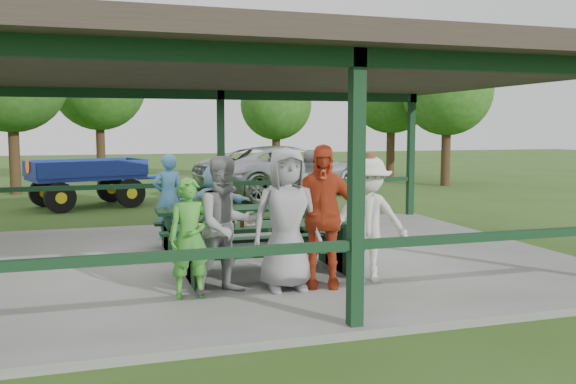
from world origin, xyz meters
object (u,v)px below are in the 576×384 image
object	(u,v)px
contestant_grey_left	(226,225)
farm_trailer	(87,182)
pickup_truck	(286,171)
picnic_table_near	(265,242)
spectator_lblue	(214,204)
contestant_grey_mid	(286,219)
picnic_table_far	(235,222)
contestant_red	(321,216)
spectator_blue	(168,197)
contestant_white_fedora	(368,220)
spectator_grey	(309,193)
contestant_green	(190,238)

from	to	relation	value
contestant_grey_left	farm_trailer	bearing A→B (deg)	85.96
contestant_grey_left	pickup_truck	bearing A→B (deg)	55.16
picnic_table_near	spectator_lblue	world-z (taller)	spectator_lblue
pickup_truck	farm_trailer	xyz separation A→B (m)	(-6.34, -1.24, -0.11)
contestant_grey_mid	picnic_table_near	bearing A→B (deg)	95.35
picnic_table_far	contestant_red	world-z (taller)	contestant_red
picnic_table_far	spectator_blue	size ratio (longest dim) A/B	1.67
contestant_grey_mid	contestant_red	distance (m)	0.50
contestant_white_fedora	spectator_grey	xyz separation A→B (m)	(0.40, 3.68, -0.02)
picnic_table_far	pickup_truck	world-z (taller)	pickup_truck
picnic_table_near	contestant_green	xyz separation A→B (m)	(-1.24, -0.94, 0.29)
contestant_green	contestant_grey_left	size ratio (longest dim) A/B	0.85
picnic_table_far	spectator_lblue	xyz separation A→B (m)	(-0.25, 0.72, 0.26)
contestant_red	pickup_truck	size ratio (longest dim) A/B	0.32
contestant_grey_left	contestant_red	bearing A→B (deg)	-16.23
spectator_blue	farm_trailer	size ratio (longest dim) A/B	0.40
contestant_grey_left	spectator_grey	world-z (taller)	contestant_grey_left
picnic_table_near	contestant_grey_left	size ratio (longest dim) A/B	1.45
contestant_grey_left	farm_trailer	world-z (taller)	contestant_grey_left
contestant_grey_mid	spectator_lblue	size ratio (longest dim) A/B	1.29
contestant_red	contestant_white_fedora	distance (m)	0.73
picnic_table_near	farm_trailer	bearing A→B (deg)	105.43
pickup_truck	contestant_grey_left	bearing A→B (deg)	138.12
picnic_table_near	spectator_grey	size ratio (longest dim) A/B	1.51
contestant_grey_mid	pickup_truck	xyz separation A→B (m)	(3.62, 11.86, -0.22)
spectator_grey	contestant_grey_left	bearing A→B (deg)	66.80
picnic_table_far	contestant_red	distance (m)	3.02
spectator_grey	farm_trailer	world-z (taller)	spectator_grey
contestant_grey_left	spectator_grey	xyz separation A→B (m)	(2.43, 3.69, -0.03)
contestant_red	spectator_blue	distance (m)	4.53
spectator_blue	farm_trailer	distance (m)	6.58
farm_trailer	spectator_blue	bearing A→B (deg)	-94.35
farm_trailer	picnic_table_far	bearing A→B (deg)	-89.50
contestant_grey_mid	picnic_table_far	bearing A→B (deg)	93.71
spectator_blue	farm_trailer	world-z (taller)	spectator_blue
spectator_lblue	farm_trailer	size ratio (longest dim) A/B	0.35
picnic_table_near	farm_trailer	xyz separation A→B (m)	(-2.67, 9.69, 0.15)
contestant_green	contestant_red	distance (m)	1.80
spectator_lblue	spectator_blue	xyz separation A→B (m)	(-0.79, 0.60, 0.09)
contestant_green	farm_trailer	bearing A→B (deg)	99.75
picnic_table_far	contestant_white_fedora	size ratio (longest dim) A/B	1.52
picnic_table_near	contestant_white_fedora	world-z (taller)	contestant_white_fedora
contestant_green	contestant_white_fedora	world-z (taller)	contestant_white_fedora
spectator_grey	pickup_truck	distance (m)	8.36
farm_trailer	contestant_white_fedora	bearing A→B (deg)	-88.12
contestant_grey_left	contestant_grey_mid	xyz separation A→B (m)	(0.81, -0.05, 0.05)
contestant_grey_mid	farm_trailer	size ratio (longest dim) A/B	0.45
picnic_table_near	contestant_grey_left	bearing A→B (deg)	-130.88
contestant_green	pickup_truck	world-z (taller)	pickup_truck
contestant_white_fedora	spectator_lblue	distance (m)	3.90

